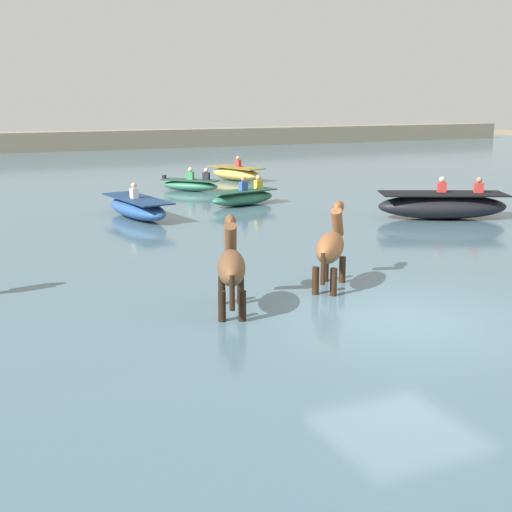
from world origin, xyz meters
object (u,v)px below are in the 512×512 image
Objects in this scene: horse_trailing_bay at (231,269)px; horse_lead_chestnut at (331,249)px; boat_far_offshore at (137,208)px; boat_distant_west at (442,206)px; boat_distant_east at (236,173)px; boat_mid_channel at (243,197)px; boat_near_port at (190,185)px.

horse_lead_chestnut is at bearing 14.30° from horse_trailing_bay.
boat_far_offshore is (-1.27, 9.37, -0.45)m from horse_lead_chestnut.
boat_distant_west is (7.19, 5.32, -0.37)m from horse_lead_chestnut.
horse_trailing_bay is 10.04m from boat_far_offshore.
boat_distant_east is at bearing 72.42° from horse_lead_chestnut.
boat_distant_west is at bearing -48.80° from boat_mid_channel.
horse_lead_chestnut reaches higher than boat_distant_west.
boat_near_port is 0.63× the size of boat_far_offshore.
horse_lead_chestnut is 8.95m from boat_distant_west.
boat_distant_east is at bearing 39.55° from boat_near_port.
boat_distant_west is 1.54× the size of boat_mid_channel.
boat_near_port is 6.42m from boat_far_offshore.
horse_lead_chestnut is 0.49× the size of boat_distant_west.
horse_trailing_bay is at bearing -148.19° from boat_distant_west.
boat_mid_channel is at bearing 65.06° from horse_trailing_bay.
boat_far_offshore is (-4.02, -1.01, 0.04)m from boat_mid_channel.
boat_near_port is at bearing 117.29° from boat_distant_west.
horse_lead_chestnut is 2.42m from horse_trailing_bay.
boat_near_port is at bearing 80.86° from horse_lead_chestnut.
boat_mid_channel is (5.11, 10.98, -0.48)m from horse_trailing_bay.
boat_distant_west reaches higher than boat_mid_channel.
boat_near_port is at bearing -140.45° from boat_distant_east.
boat_far_offshore reaches higher than boat_distant_east.
horse_lead_chestnut reaches higher than boat_mid_channel.
horse_lead_chestnut is 0.66× the size of boat_distant_east.
boat_far_offshore is at bearing -124.40° from boat_near_port.
boat_mid_channel is at bearing 14.03° from boat_far_offshore.
boat_distant_west reaches higher than boat_far_offshore.
boat_mid_channel is (2.76, 10.38, -0.49)m from horse_lead_chestnut.
horse_lead_chestnut reaches higher than boat_distant_east.
horse_lead_chestnut is 0.76× the size of boat_mid_channel.
horse_trailing_bay is at bearing -107.14° from boat_near_port.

